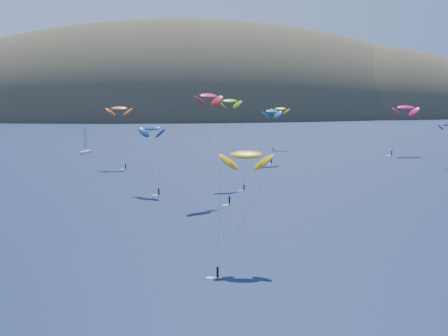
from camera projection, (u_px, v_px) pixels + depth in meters
name	position (u px, v px, depth m)	size (l,w,h in m)	color
island	(209.00, 125.00, 625.89)	(730.00, 300.00, 210.00)	#3D3526
sailboat	(86.00, 151.00, 259.63)	(9.99, 8.87, 11.92)	silver
kitesurfer_1	(119.00, 108.00, 212.17)	(8.65, 9.40, 22.50)	#94C515
kitesurfer_2	(246.00, 155.00, 97.39)	(10.60, 11.79, 19.14)	#94C515
kitesurfer_3	(230.00, 101.00, 172.93)	(7.27, 13.31, 25.42)	#94C515
kitesurfer_4	(272.00, 111.00, 223.36)	(9.28, 7.63, 21.06)	#94C515
kitesurfer_6	(446.00, 125.00, 215.54)	(8.20, 11.14, 16.25)	#94C515
kitesurfer_8	(406.00, 108.00, 251.65)	(14.07, 7.84, 22.38)	#94C515
kitesurfer_9	(209.00, 96.00, 148.58)	(9.42, 11.13, 27.66)	#94C515
kitesurfer_10	(152.00, 128.00, 161.92)	(8.58, 11.41, 19.11)	#94C515
kitesurfer_11	(280.00, 109.00, 275.08)	(10.02, 12.24, 19.96)	#94C515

